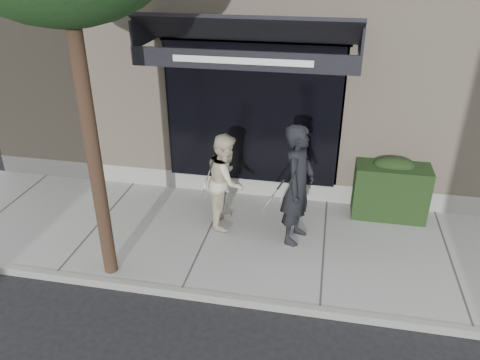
# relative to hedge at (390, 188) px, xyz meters

# --- Properties ---
(ground) EXTENTS (80.00, 80.00, 0.00)m
(ground) POSITION_rel_hedge_xyz_m (-1.10, -1.25, -0.66)
(ground) COLOR black
(ground) RESTS_ON ground
(sidewalk) EXTENTS (20.00, 3.00, 0.12)m
(sidewalk) POSITION_rel_hedge_xyz_m (-1.10, -1.25, -0.60)
(sidewalk) COLOR gray
(sidewalk) RESTS_ON ground
(curb) EXTENTS (20.00, 0.10, 0.14)m
(curb) POSITION_rel_hedge_xyz_m (-1.10, -2.80, -0.59)
(curb) COLOR gray
(curb) RESTS_ON ground
(building_facade) EXTENTS (14.30, 8.04, 5.64)m
(building_facade) POSITION_rel_hedge_xyz_m (-1.11, 3.71, 2.08)
(building_facade) COLOR tan
(building_facade) RESTS_ON ground
(hedge) EXTENTS (1.30, 0.70, 1.14)m
(hedge) POSITION_rel_hedge_xyz_m (0.00, 0.00, 0.00)
(hedge) COLOR black
(hedge) RESTS_ON sidewalk
(pedestrian_front) EXTENTS (0.87, 1.00, 2.05)m
(pedestrian_front) POSITION_rel_hedge_xyz_m (-1.60, -1.13, 0.48)
(pedestrian_front) COLOR black
(pedestrian_front) RESTS_ON sidewalk
(pedestrian_back) EXTENTS (0.77, 0.87, 1.69)m
(pedestrian_back) POSITION_rel_hedge_xyz_m (-2.85, -0.85, 0.31)
(pedestrian_back) COLOR beige
(pedestrian_back) RESTS_ON sidewalk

